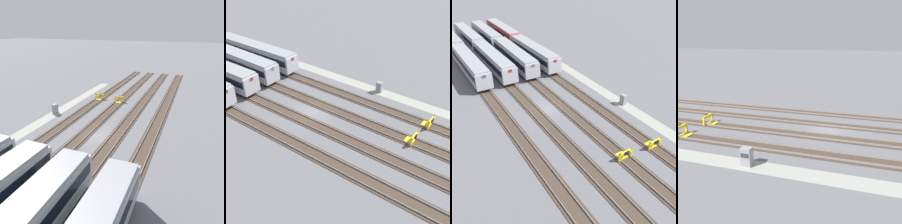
% 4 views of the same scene
% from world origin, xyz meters
% --- Properties ---
extents(ground_plane, '(400.00, 400.00, 0.00)m').
position_xyz_m(ground_plane, '(0.00, 0.00, 0.00)').
color(ground_plane, slate).
extents(service_walkway, '(54.00, 2.00, 0.01)m').
position_xyz_m(service_walkway, '(0.00, -10.55, 0.00)').
color(service_walkway, '#9E9E93').
rests_on(service_walkway, ground).
extents(rail_track_nearest, '(90.00, 2.23, 0.21)m').
position_xyz_m(rail_track_nearest, '(0.00, -6.59, 0.04)').
color(rail_track_nearest, '#47382D').
rests_on(rail_track_nearest, ground).
extents(rail_track_near_inner, '(90.00, 2.24, 0.21)m').
position_xyz_m(rail_track_near_inner, '(0.00, -2.20, 0.04)').
color(rail_track_near_inner, '#47382D').
rests_on(rail_track_near_inner, ground).
extents(rail_track_middle, '(90.00, 2.24, 0.21)m').
position_xyz_m(rail_track_middle, '(0.00, 2.20, 0.04)').
color(rail_track_middle, '#47382D').
rests_on(rail_track_middle, ground).
extents(rail_track_far_inner, '(90.00, 2.23, 0.21)m').
position_xyz_m(rail_track_far_inner, '(0.00, 6.59, 0.04)').
color(rail_track_far_inner, '#47382D').
rests_on(rail_track_far_inner, ground).
extents(bumper_stop_nearest_track, '(1.36, 2.00, 1.22)m').
position_xyz_m(bumper_stop_nearest_track, '(-14.51, -6.59, 0.51)').
color(bumper_stop_nearest_track, yellow).
rests_on(bumper_stop_nearest_track, ground).
extents(bumper_stop_near_inner_track, '(1.36, 2.01, 1.22)m').
position_xyz_m(bumper_stop_near_inner_track, '(-14.16, -2.19, 0.51)').
color(bumper_stop_near_inner_track, yellow).
rests_on(bumper_stop_near_inner_track, ground).
extents(electrical_cabinet, '(0.90, 0.73, 1.60)m').
position_xyz_m(electrical_cabinet, '(-4.78, -10.58, 0.80)').
color(electrical_cabinet, gray).
rests_on(electrical_cabinet, ground).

